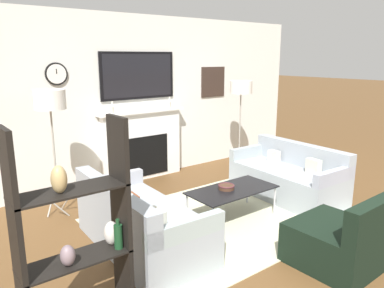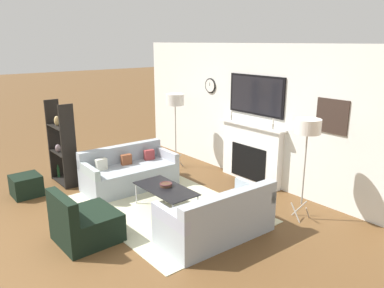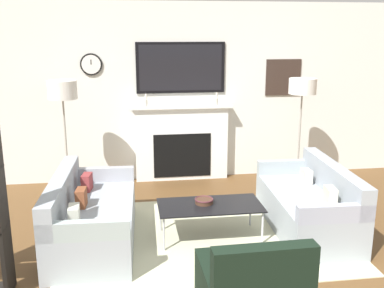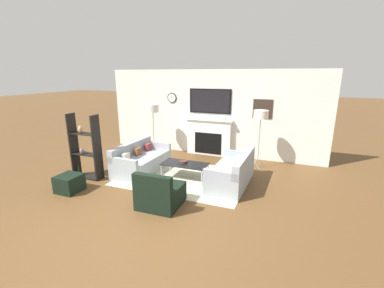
% 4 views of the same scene
% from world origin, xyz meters
% --- Properties ---
extents(ground_plane, '(60.00, 60.00, 0.00)m').
position_xyz_m(ground_plane, '(0.00, 0.00, 0.00)').
color(ground_plane, brown).
extents(fireplace_wall, '(7.08, 0.28, 2.70)m').
position_xyz_m(fireplace_wall, '(0.00, 4.29, 1.23)').
color(fireplace_wall, silver).
rests_on(fireplace_wall, ground_plane).
extents(area_rug, '(3.12, 2.25, 0.01)m').
position_xyz_m(area_rug, '(0.00, 2.12, 0.01)').
color(area_rug, beige).
rests_on(area_rug, ground_plane).
extents(couch_left, '(0.90, 1.76, 0.77)m').
position_xyz_m(couch_left, '(-1.25, 2.12, 0.28)').
color(couch_left, '#98A1AA').
rests_on(couch_left, ground_plane).
extents(couch_right, '(0.84, 1.69, 0.78)m').
position_xyz_m(couch_right, '(1.25, 2.12, 0.29)').
color(couch_right, '#98A1AA').
rests_on(couch_right, ground_plane).
extents(armchair, '(0.80, 0.82, 0.77)m').
position_xyz_m(armchair, '(0.14, 0.60, 0.26)').
color(armchair, black).
rests_on(armchair, ground_plane).
extents(coffee_table, '(1.15, 0.57, 0.40)m').
position_xyz_m(coffee_table, '(0.06, 2.06, 0.38)').
color(coffee_table, black).
rests_on(coffee_table, ground_plane).
extents(decorative_bowl, '(0.21, 0.21, 0.06)m').
position_xyz_m(decorative_bowl, '(-0.00, 2.11, 0.43)').
color(decorative_bowl, '#482E20').
rests_on(decorative_bowl, coffee_table).
extents(floor_lamp_left, '(0.39, 0.39, 1.65)m').
position_xyz_m(floor_lamp_left, '(-1.66, 3.55, 1.49)').
color(floor_lamp_left, '#9E998E').
rests_on(floor_lamp_left, ground_plane).
extents(floor_lamp_right, '(0.39, 0.39, 1.63)m').
position_xyz_m(floor_lamp_right, '(1.66, 3.55, 1.48)').
color(floor_lamp_right, '#9E998E').
rests_on(floor_lamp_right, ground_plane).
extents(shelf_unit, '(0.78, 0.28, 1.63)m').
position_xyz_m(shelf_unit, '(-2.26, 1.24, 0.77)').
color(shelf_unit, black).
rests_on(shelf_unit, ground_plane).
extents(ottoman, '(0.49, 0.49, 0.38)m').
position_xyz_m(ottoman, '(-2.07, 0.45, 0.19)').
color(ottoman, black).
rests_on(ottoman, ground_plane).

